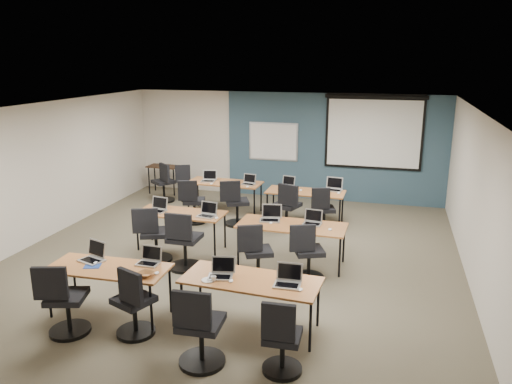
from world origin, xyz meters
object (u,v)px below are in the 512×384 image
(task_chair_0, at_px, (64,305))
(laptop_10, at_px, (288,184))
(task_chair_3, at_px, (281,343))
(laptop_6, at_px, (271,216))
(laptop_8, at_px, (209,179))
(task_chair_11, at_px, (323,213))
(task_chair_5, at_px, (184,245))
(task_chair_7, at_px, (307,257))
(training_table_front_left, at_px, (108,270))
(training_table_front_right, at_px, (251,282))
(laptop_7, at_px, (313,220))
(utility_table, at_px, (164,170))
(task_chair_2, at_px, (199,333))
(laptop_11, at_px, (334,187))
(training_table_back_left, at_px, (225,184))
(task_chair_1, at_px, (134,307))
(task_chair_6, at_px, (256,257))
(laptop_2, at_px, (221,272))
(laptop_5, at_px, (207,213))
(task_chair_9, at_px, (236,206))
(training_table_back_right, at_px, (305,193))
(laptop_1, at_px, (149,259))
(training_table_mid_right, at_px, (292,227))
(task_chair_4, at_px, (154,239))
(spare_chair_a, at_px, (187,186))
(laptop_0, at_px, (93,256))
(laptop_9, at_px, (249,182))
(projector_screen, at_px, (374,128))
(spare_chair_b, at_px, (164,186))
(training_table_mid_left, at_px, (181,215))
(task_chair_10, at_px, (287,211))
(laptop_3, at_px, (288,280))
(task_chair_8, at_px, (193,205))
(whiteboard, at_px, (273,142))

(task_chair_0, bearing_deg, laptop_10, 56.05)
(task_chair_3, bearing_deg, laptop_6, 103.48)
(laptop_8, height_order, task_chair_11, laptop_8)
(task_chair_3, height_order, task_chair_5, task_chair_5)
(task_chair_7, relative_size, laptop_10, 3.31)
(training_table_front_left, xyz_separation_m, laptop_6, (1.68, 2.62, 0.11))
(training_table_front_right, relative_size, laptop_7, 5.82)
(training_table_front_right, relative_size, utility_table, 2.17)
(task_chair_2, xyz_separation_m, laptop_11, (0.86, 5.80, 0.37))
(task_chair_5, relative_size, task_chair_11, 1.10)
(training_table_front_left, relative_size, training_table_back_left, 0.98)
(training_table_front_left, height_order, task_chair_1, task_chair_1)
(task_chair_6, xyz_separation_m, task_chair_7, (0.81, 0.21, 0.01))
(task_chair_2, relative_size, task_chair_5, 0.98)
(laptop_2, relative_size, task_chair_5, 0.30)
(laptop_5, distance_m, task_chair_9, 1.72)
(training_table_back_right, xyz_separation_m, laptop_8, (-2.36, 0.31, 0.11))
(task_chair_1, bearing_deg, task_chair_0, -145.30)
(laptop_1, distance_m, task_chair_5, 1.51)
(training_table_mid_right, xyz_separation_m, task_chair_4, (-2.39, -0.54, -0.26))
(training_table_back_left, height_order, spare_chair_a, spare_chair_a)
(laptop_0, height_order, task_chair_11, laptop_0)
(laptop_10, height_order, spare_chair_a, laptop_10)
(task_chair_0, distance_m, spare_chair_a, 6.40)
(laptop_10, distance_m, spare_chair_a, 2.85)
(laptop_7, relative_size, laptop_9, 1.05)
(laptop_1, height_order, task_chair_5, task_chair_5)
(training_table_back_right, distance_m, laptop_8, 2.38)
(training_table_front_right, xyz_separation_m, task_chair_11, (0.37, 4.23, -0.29))
(laptop_1, bearing_deg, task_chair_6, 50.42)
(projector_screen, relative_size, spare_chair_b, 2.38)
(laptop_6, relative_size, task_chair_9, 0.35)
(laptop_5, height_order, laptop_6, laptop_6)
(training_table_mid_left, height_order, task_chair_10, task_chair_10)
(laptop_1, relative_size, task_chair_9, 0.30)
(laptop_1, relative_size, laptop_11, 0.84)
(training_table_front_right, bearing_deg, task_chair_5, 139.43)
(training_table_mid_right, relative_size, laptop_3, 5.57)
(laptop_2, xyz_separation_m, task_chair_8, (-2.06, 3.97, -0.38))
(laptop_0, distance_m, laptop_2, 1.96)
(laptop_9, bearing_deg, task_chair_6, -62.84)
(laptop_1, xyz_separation_m, task_chair_4, (-0.78, 1.64, -0.36))
(whiteboard, relative_size, laptop_1, 4.20)
(training_table_front_right, bearing_deg, laptop_9, 109.85)
(projector_screen, xyz_separation_m, utility_table, (-5.39, -0.46, -1.24))
(whiteboard, height_order, laptop_1, whiteboard)
(task_chair_2, height_order, laptop_9, task_chair_2)
(training_table_back_right, xyz_separation_m, task_chair_0, (-2.24, -5.35, -0.26))
(task_chair_11, bearing_deg, task_chair_1, -128.31)
(task_chair_0, height_order, utility_table, task_chair_0)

